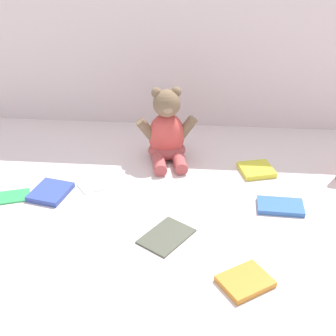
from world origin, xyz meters
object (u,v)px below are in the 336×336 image
at_px(book_case_3, 98,184).
at_px(book_case_2, 280,206).
at_px(teddy_bear, 167,133).
at_px(book_case_6, 256,170).
at_px(book_case_1, 168,236).
at_px(book_case_8, 245,281).
at_px(book_case_4, 51,192).
at_px(book_case_0, 12,196).

bearing_deg(book_case_3, book_case_2, 44.68).
relative_size(teddy_bear, book_case_2, 1.93).
xyz_separation_m(book_case_2, book_case_6, (-0.05, 0.19, 0.00)).
xyz_separation_m(book_case_1, book_case_3, (-0.23, 0.23, -0.00)).
bearing_deg(book_case_6, book_case_8, 156.36).
bearing_deg(book_case_4, book_case_8, 162.29).
bearing_deg(book_case_2, book_case_6, -163.30).
bearing_deg(book_case_4, book_case_3, -141.47).
distance_m(book_case_3, book_case_4, 0.14).
bearing_deg(book_case_6, book_case_1, 128.04).
bearing_deg(book_case_8, teddy_bear, 167.14).
bearing_deg(book_case_3, book_case_0, -106.64).
height_order(book_case_0, book_case_3, book_case_0).
xyz_separation_m(book_case_3, book_case_6, (0.48, 0.12, 0.00)).
height_order(book_case_4, book_case_8, book_case_4).
height_order(teddy_bear, book_case_1, teddy_bear).
bearing_deg(book_case_1, book_case_2, -120.02).
xyz_separation_m(book_case_1, book_case_6, (0.25, 0.34, 0.00)).
bearing_deg(book_case_4, teddy_bear, -129.80).
relative_size(book_case_3, book_case_4, 0.96).
bearing_deg(book_case_0, book_case_2, -108.66).
bearing_deg(teddy_bear, book_case_1, -96.08).
bearing_deg(book_case_6, book_case_3, 87.68).
xyz_separation_m(teddy_bear, book_case_0, (-0.42, -0.27, -0.09)).
bearing_deg(book_case_2, book_case_3, -95.79).
distance_m(book_case_0, book_case_3, 0.25).
height_order(book_case_0, book_case_8, book_case_8).
distance_m(teddy_bear, book_case_1, 0.42).
xyz_separation_m(teddy_bear, book_case_2, (0.34, -0.26, -0.08)).
bearing_deg(teddy_bear, book_case_0, -158.76).
height_order(book_case_0, book_case_4, book_case_4).
height_order(book_case_6, book_case_8, book_case_6).
xyz_separation_m(book_case_2, book_case_8, (-0.12, -0.30, 0.00)).
xyz_separation_m(teddy_bear, book_case_6, (0.29, -0.07, -0.08)).
bearing_deg(book_case_1, book_case_4, 8.25).
bearing_deg(book_case_2, book_case_0, -86.85).
bearing_deg(book_case_3, book_case_1, 8.38).
bearing_deg(book_case_3, teddy_bear, 96.73).
distance_m(teddy_bear, book_case_8, 0.61).
relative_size(teddy_bear, book_case_8, 2.22).
bearing_deg(book_case_8, book_case_6, 137.82).
distance_m(book_case_6, book_case_8, 0.50).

